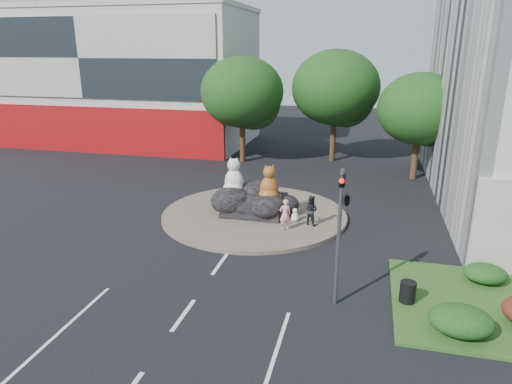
# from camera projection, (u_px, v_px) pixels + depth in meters

# --- Properties ---
(ground) EXTENTS (120.00, 120.00, 0.00)m
(ground) POSITION_uv_depth(u_px,v_px,m) (183.00, 315.00, 15.69)
(ground) COLOR black
(ground) RESTS_ON ground
(roundabout_island) EXTENTS (10.00, 10.00, 0.20)m
(roundabout_island) POSITION_uv_depth(u_px,v_px,m) (254.00, 214.00, 24.91)
(roundabout_island) COLOR brown
(roundabout_island) RESTS_ON ground
(rock_plinth) EXTENTS (3.20, 2.60, 0.90)m
(rock_plinth) POSITION_uv_depth(u_px,v_px,m) (254.00, 205.00, 24.75)
(rock_plinth) COLOR black
(rock_plinth) RESTS_ON roundabout_island
(shophouse_block) EXTENTS (25.20, 12.30, 17.40)m
(shophouse_block) POSITION_uv_depth(u_px,v_px,m) (118.00, 76.00, 43.79)
(shophouse_block) COLOR beige
(shophouse_block) RESTS_ON ground
(tree_left) EXTENTS (6.46, 6.46, 8.27)m
(tree_left) POSITION_uv_depth(u_px,v_px,m) (243.00, 96.00, 35.42)
(tree_left) COLOR #382314
(tree_left) RESTS_ON ground
(tree_mid) EXTENTS (6.84, 6.84, 8.76)m
(tree_mid) POSITION_uv_depth(u_px,v_px,m) (336.00, 91.00, 35.57)
(tree_mid) COLOR #382314
(tree_mid) RESTS_ON ground
(tree_right) EXTENTS (5.70, 5.70, 7.30)m
(tree_right) POSITION_uv_depth(u_px,v_px,m) (421.00, 112.00, 30.77)
(tree_right) COLOR #382314
(tree_right) RESTS_ON ground
(hedge_near_green) EXTENTS (2.00, 1.60, 0.90)m
(hedge_near_green) POSITION_uv_depth(u_px,v_px,m) (461.00, 321.00, 14.38)
(hedge_near_green) COLOR black
(hedge_near_green) RESTS_ON grass_verge
(hedge_back_green) EXTENTS (1.60, 1.28, 0.72)m
(hedge_back_green) POSITION_uv_depth(u_px,v_px,m) (485.00, 273.00, 17.57)
(hedge_back_green) COLOR black
(hedge_back_green) RESTS_ON grass_verge
(traffic_light) EXTENTS (0.44, 1.24, 5.00)m
(traffic_light) POSITION_uv_depth(u_px,v_px,m) (343.00, 209.00, 15.27)
(traffic_light) COLOR #595B60
(traffic_light) RESTS_ON ground
(cat_white) EXTENTS (1.49, 1.38, 2.06)m
(cat_white) POSITION_uv_depth(u_px,v_px,m) (234.00, 175.00, 24.94)
(cat_white) COLOR silver
(cat_white) RESTS_ON rock_plinth
(cat_tabby) EXTENTS (1.47, 1.40, 1.92)m
(cat_tabby) POSITION_uv_depth(u_px,v_px,m) (269.00, 182.00, 23.89)
(cat_tabby) COLOR #A46422
(cat_tabby) RESTS_ON rock_plinth
(kitten_calico) EXTENTS (0.62, 0.59, 0.79)m
(kitten_calico) POSITION_uv_depth(u_px,v_px,m) (221.00, 207.00, 24.51)
(kitten_calico) COLOR beige
(kitten_calico) RESTS_ON roundabout_island
(kitten_white) EXTENTS (0.49, 0.45, 0.71)m
(kitten_white) POSITION_uv_depth(u_px,v_px,m) (295.00, 214.00, 23.62)
(kitten_white) COLOR silver
(kitten_white) RESTS_ON roundabout_island
(pedestrian_pink) EXTENTS (0.69, 0.61, 1.58)m
(pedestrian_pink) POSITION_uv_depth(u_px,v_px,m) (285.00, 215.00, 22.32)
(pedestrian_pink) COLOR pink
(pedestrian_pink) RESTS_ON roundabout_island
(pedestrian_dark) EXTENTS (0.92, 0.82, 1.55)m
(pedestrian_dark) POSITION_uv_depth(u_px,v_px,m) (311.00, 210.00, 22.99)
(pedestrian_dark) COLOR black
(pedestrian_dark) RESTS_ON roundabout_island
(parked_car) EXTENTS (4.05, 1.44, 1.33)m
(parked_car) POSITION_uv_depth(u_px,v_px,m) (125.00, 145.00, 40.00)
(parked_car) COLOR #A8AAAF
(parked_car) RESTS_ON ground
(litter_bin) EXTENTS (0.75, 0.75, 0.77)m
(litter_bin) POSITION_uv_depth(u_px,v_px,m) (408.00, 292.00, 16.20)
(litter_bin) COLOR black
(litter_bin) RESTS_ON grass_verge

